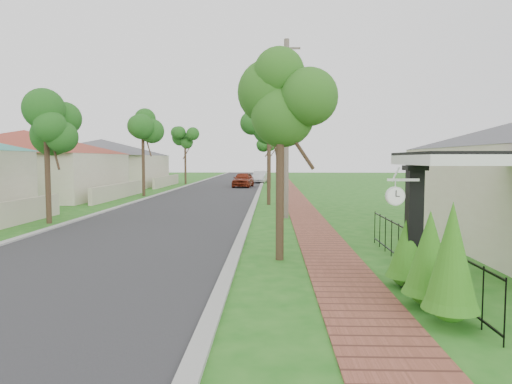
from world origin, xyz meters
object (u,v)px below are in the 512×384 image
(parked_car_red, at_px, (243,180))
(near_tree, at_px, (280,99))
(station_clock, at_px, (396,195))
(utility_pole, at_px, (286,128))
(porch_post, at_px, (414,233))
(parked_car_white, at_px, (260,177))

(parked_car_red, xyz_separation_m, near_tree, (2.85, -30.99, 3.47))
(parked_car_red, height_order, station_clock, station_clock)
(utility_pole, relative_size, station_clock, 12.29)
(porch_post, distance_m, parked_car_red, 33.95)
(station_clock, bearing_deg, porch_post, 39.42)
(porch_post, relative_size, parked_car_red, 0.61)
(station_clock, bearing_deg, parked_car_white, 94.99)
(parked_car_white, relative_size, station_clock, 6.17)
(near_tree, distance_m, utility_pole, 8.51)
(parked_car_red, bearing_deg, utility_pole, -75.57)
(parked_car_red, relative_size, utility_pole, 0.53)
(porch_post, xyz_separation_m, parked_car_white, (-4.15, 41.52, -0.47))
(porch_post, xyz_separation_m, parked_car_red, (-5.54, 33.49, -0.42))
(parked_car_white, height_order, utility_pole, utility_pole)
(near_tree, relative_size, utility_pole, 0.67)
(parked_car_white, distance_m, utility_pole, 30.76)
(porch_post, height_order, utility_pole, utility_pole)
(porch_post, distance_m, station_clock, 1.04)
(parked_car_white, bearing_deg, porch_post, -77.89)
(utility_pole, xyz_separation_m, station_clock, (1.76, -11.40, -2.04))
(parked_car_red, bearing_deg, parked_car_white, 86.26)
(utility_pole, bearing_deg, porch_post, -78.44)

